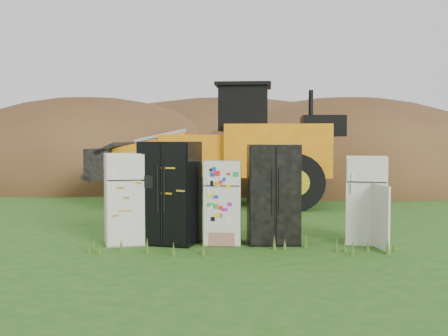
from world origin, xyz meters
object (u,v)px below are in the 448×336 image
(fridge_dark_mid, at_px, (273,194))
(wheel_loader, at_px, (214,145))
(fridge_leftmost, at_px, (126,199))
(fridge_open_door, at_px, (366,200))
(fridge_black_side, at_px, (170,193))
(fridge_sticker, at_px, (222,202))

(fridge_dark_mid, bearing_deg, wheel_loader, 100.01)
(fridge_leftmost, xyz_separation_m, fridge_open_door, (4.74, 0.06, -0.03))
(fridge_leftmost, height_order, fridge_black_side, fridge_black_side)
(fridge_dark_mid, distance_m, fridge_open_door, 1.84)
(fridge_black_side, distance_m, wheel_loader, 6.64)
(fridge_leftmost, xyz_separation_m, wheel_loader, (1.65, 6.56, 0.99))
(wheel_loader, bearing_deg, fridge_black_side, -91.68)
(fridge_black_side, xyz_separation_m, fridge_sticker, (1.03, 0.01, -0.19))
(fridge_dark_mid, relative_size, wheel_loader, 0.25)
(fridge_dark_mid, bearing_deg, fridge_leftmost, 179.76)
(fridge_black_side, bearing_deg, fridge_open_door, 17.64)
(fridge_dark_mid, distance_m, wheel_loader, 6.71)
(fridge_leftmost, height_order, fridge_dark_mid, fridge_dark_mid)
(fridge_dark_mid, xyz_separation_m, fridge_open_door, (1.84, 0.03, -0.12))
(fridge_black_side, bearing_deg, fridge_leftmost, -161.99)
(wheel_loader, bearing_deg, fridge_open_door, -59.48)
(fridge_black_side, distance_m, fridge_sticker, 1.04)
(fridge_leftmost, height_order, wheel_loader, wheel_loader)
(fridge_leftmost, bearing_deg, wheel_loader, 61.25)
(fridge_leftmost, relative_size, wheel_loader, 0.23)
(fridge_leftmost, relative_size, fridge_sticker, 1.10)
(fridge_dark_mid, height_order, fridge_open_door, fridge_dark_mid)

